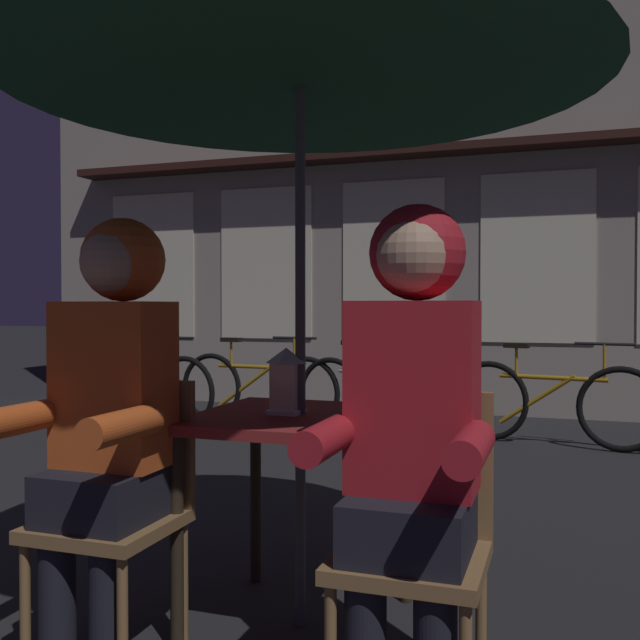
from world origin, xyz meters
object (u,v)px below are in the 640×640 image
(chair_right, at_px, (415,531))
(bicycle_nearest, at_px, (141,387))
(cafe_table, at_px, (300,443))
(lantern, at_px, (286,379))
(bicycle_third, at_px, (382,396))
(chair_left, at_px, (121,500))
(patio_umbrella, at_px, (300,33))
(person_left_hooded, at_px, (110,392))
(person_right_hooded, at_px, (412,406))
(bicycle_second, at_px, (257,388))
(bicycle_fourth, at_px, (552,403))

(chair_right, bearing_deg, bicycle_nearest, 131.33)
(cafe_table, distance_m, lantern, 0.23)
(cafe_table, distance_m, bicycle_third, 3.66)
(chair_left, bearing_deg, patio_umbrella, 37.55)
(person_left_hooded, xyz_separation_m, person_right_hooded, (0.96, 0.00, 0.00))
(chair_left, xyz_separation_m, bicycle_nearest, (-2.45, 3.87, -0.14))
(lantern, height_order, bicycle_nearest, lantern)
(person_right_hooded, bearing_deg, bicycle_nearest, 130.91)
(chair_right, relative_size, bicycle_second, 0.52)
(bicycle_nearest, relative_size, bicycle_third, 1.01)
(bicycle_nearest, relative_size, bicycle_second, 1.00)
(cafe_table, distance_m, person_right_hooded, 0.67)
(cafe_table, height_order, person_left_hooded, person_left_hooded)
(cafe_table, relative_size, chair_left, 0.85)
(patio_umbrella, relative_size, bicycle_fourth, 1.39)
(patio_umbrella, xyz_separation_m, bicycle_second, (-1.86, 3.80, -1.71))
(bicycle_third, bearing_deg, cafe_table, -80.47)
(cafe_table, height_order, patio_umbrella, patio_umbrella)
(person_left_hooded, height_order, person_right_hooded, same)
(bicycle_nearest, bearing_deg, bicycle_third, 2.40)
(cafe_table, relative_size, person_right_hooded, 0.53)
(person_left_hooded, xyz_separation_m, bicycle_nearest, (-2.45, 3.93, -0.50))
(bicycle_fourth, bearing_deg, person_right_hooded, -94.22)
(lantern, height_order, bicycle_second, lantern)
(lantern, bearing_deg, cafe_table, 15.24)
(patio_umbrella, bearing_deg, bicycle_fourth, 77.89)
(bicycle_third, relative_size, bicycle_fourth, 1.00)
(bicycle_nearest, distance_m, bicycle_fourth, 3.71)
(chair_right, xyz_separation_m, person_left_hooded, (-0.96, -0.06, 0.36))
(person_right_hooded, xyz_separation_m, bicycle_second, (-2.34, 4.22, -0.50))
(person_left_hooded, bearing_deg, chair_right, 3.39)
(chair_left, distance_m, person_left_hooded, 0.36)
(person_left_hooded, relative_size, bicycle_second, 0.83)
(chair_left, bearing_deg, bicycle_second, 108.29)
(bicycle_fourth, bearing_deg, chair_left, -107.47)
(patio_umbrella, height_order, person_right_hooded, patio_umbrella)
(lantern, xyz_separation_m, bicycle_second, (-1.81, 3.81, -0.51))
(patio_umbrella, xyz_separation_m, bicycle_fourth, (0.78, 3.63, -1.71))
(bicycle_nearest, height_order, bicycle_third, same)
(cafe_table, height_order, chair_left, chair_left)
(bicycle_third, bearing_deg, patio_umbrella, -80.47)
(patio_umbrella, xyz_separation_m, person_left_hooded, (-0.48, -0.43, -1.21))
(lantern, distance_m, bicycle_nearest, 4.57)
(person_left_hooded, height_order, bicycle_nearest, person_left_hooded)
(bicycle_nearest, bearing_deg, bicycle_fourth, 1.97)
(patio_umbrella, height_order, person_left_hooded, patio_umbrella)
(cafe_table, height_order, bicycle_nearest, bicycle_nearest)
(patio_umbrella, relative_size, person_right_hooded, 1.65)
(chair_left, height_order, bicycle_nearest, chair_left)
(chair_right, distance_m, bicycle_fourth, 4.01)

